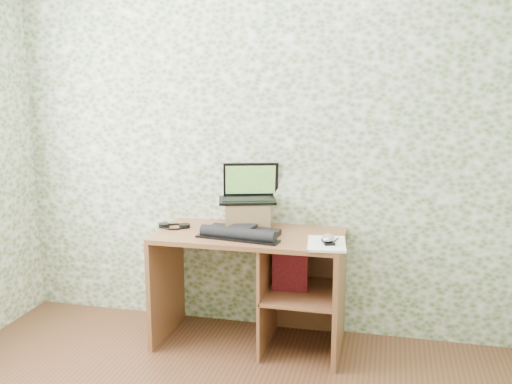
% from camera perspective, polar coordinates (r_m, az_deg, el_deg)
% --- Properties ---
extents(wall_back, '(3.50, 0.00, 3.50)m').
position_cam_1_polar(wall_back, '(3.87, 0.46, 4.92)').
color(wall_back, white).
rests_on(wall_back, ground).
extents(desk, '(1.20, 0.60, 0.75)m').
position_cam_1_polar(desk, '(3.76, 0.64, -8.07)').
color(desk, brown).
rests_on(desk, floor).
extents(riser, '(0.35, 0.32, 0.18)m').
position_cam_1_polar(riser, '(3.80, -0.90, -2.27)').
color(riser, olive).
rests_on(riser, desk).
extents(laptop, '(0.43, 0.36, 0.25)m').
position_cam_1_polar(laptop, '(3.81, -0.75, 0.02)').
color(laptop, black).
rests_on(laptop, riser).
extents(keyboard, '(0.54, 0.34, 0.07)m').
position_cam_1_polar(keyboard, '(3.59, -1.57, -4.08)').
color(keyboard, black).
rests_on(keyboard, desk).
extents(headphones, '(0.21, 0.17, 0.03)m').
position_cam_1_polar(headphones, '(3.85, -8.16, -3.40)').
color(headphones, black).
rests_on(headphones, desk).
extents(notepad, '(0.26, 0.34, 0.01)m').
position_cam_1_polar(notepad, '(3.44, 7.08, -5.17)').
color(notepad, white).
rests_on(notepad, desk).
extents(mouse, '(0.11, 0.14, 0.04)m').
position_cam_1_polar(mouse, '(3.42, 7.23, -4.77)').
color(mouse, silver).
rests_on(mouse, notepad).
extents(pen, '(0.04, 0.14, 0.01)m').
position_cam_1_polar(pen, '(3.47, 7.86, -4.87)').
color(pen, black).
rests_on(pen, notepad).
extents(red_box, '(0.23, 0.09, 0.27)m').
position_cam_1_polar(red_box, '(3.68, 3.45, -7.78)').
color(red_box, maroon).
rests_on(red_box, desk).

